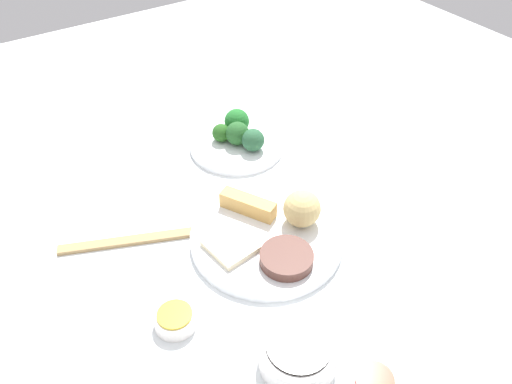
# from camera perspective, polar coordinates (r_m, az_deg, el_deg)

# --- Properties ---
(tabletop) EXTENTS (2.20, 2.20, 0.02)m
(tabletop) POSITION_cam_1_polar(r_m,az_deg,el_deg) (0.95, 0.96, -5.20)
(tabletop) COLOR white
(tabletop) RESTS_ON ground
(main_plate) EXTENTS (0.27, 0.27, 0.02)m
(main_plate) POSITION_cam_1_polar(r_m,az_deg,el_deg) (0.93, 1.18, -5.12)
(main_plate) COLOR white
(main_plate) RESTS_ON tabletop
(rice_scoop) EXTENTS (0.07, 0.07, 0.07)m
(rice_scoop) POSITION_cam_1_polar(r_m,az_deg,el_deg) (0.92, 5.13, -1.84)
(rice_scoop) COLOR tan
(rice_scoop) RESTS_ON main_plate
(spring_roll) EXTENTS (0.11, 0.08, 0.03)m
(spring_roll) POSITION_cam_1_polar(r_m,az_deg,el_deg) (0.96, -0.80, -1.37)
(spring_roll) COLOR tan
(spring_roll) RESTS_ON main_plate
(crab_rangoon_wonton) EXTENTS (0.09, 0.08, 0.01)m
(crab_rangoon_wonton) POSITION_cam_1_polar(r_m,az_deg,el_deg) (0.90, -2.87, -6.01)
(crab_rangoon_wonton) COLOR beige
(crab_rangoon_wonton) RESTS_ON main_plate
(stir_fry_heap) EXTENTS (0.09, 0.09, 0.02)m
(stir_fry_heap) POSITION_cam_1_polar(r_m,az_deg,el_deg) (0.87, 3.41, -7.31)
(stir_fry_heap) COLOR #502F26
(stir_fry_heap) RESTS_ON main_plate
(broccoli_plate) EXTENTS (0.21, 0.21, 0.01)m
(broccoli_plate) POSITION_cam_1_polar(r_m,az_deg,el_deg) (1.15, -2.12, 5.25)
(broccoli_plate) COLOR white
(broccoli_plate) RESTS_ON tabletop
(broccoli_floret_0) EXTENTS (0.05, 0.05, 0.05)m
(broccoli_floret_0) POSITION_cam_1_polar(r_m,az_deg,el_deg) (1.12, -2.07, 6.51)
(broccoli_floret_0) COLOR #245726
(broccoli_floret_0) RESTS_ON broccoli_plate
(broccoli_floret_1) EXTENTS (0.04, 0.04, 0.04)m
(broccoli_floret_1) POSITION_cam_1_polar(r_m,az_deg,el_deg) (1.14, -3.88, 6.56)
(broccoli_floret_1) COLOR #24571D
(broccoli_floret_1) RESTS_ON broccoli_plate
(broccoli_floret_2) EXTENTS (0.06, 0.06, 0.06)m
(broccoli_floret_2) POSITION_cam_1_polar(r_m,az_deg,el_deg) (1.16, -2.14, 7.86)
(broccoli_floret_2) COLOR #206927
(broccoli_floret_2) RESTS_ON broccoli_plate
(broccoli_floret_3) EXTENTS (0.05, 0.05, 0.05)m
(broccoli_floret_3) POSITION_cam_1_polar(r_m,az_deg,el_deg) (1.10, -0.33, 5.78)
(broccoli_floret_3) COLOR #285837
(broccoli_floret_3) RESTS_ON broccoli_plate
(soy_sauce_bowl) EXTENTS (0.11, 0.11, 0.04)m
(soy_sauce_bowl) POSITION_cam_1_polar(r_m,az_deg,el_deg) (0.77, 4.67, -17.49)
(soy_sauce_bowl) COLOR white
(soy_sauce_bowl) RESTS_ON tabletop
(soy_sauce_bowl_liquid) EXTENTS (0.09, 0.09, 0.00)m
(soy_sauce_bowl_liquid) POSITION_cam_1_polar(r_m,az_deg,el_deg) (0.75, 4.77, -16.57)
(soy_sauce_bowl_liquid) COLOR black
(soy_sauce_bowl_liquid) RESTS_ON soy_sauce_bowl
(sauce_ramekin_hot_mustard) EXTENTS (0.07, 0.07, 0.02)m
(sauce_ramekin_hot_mustard) POSITION_cam_1_polar(r_m,az_deg,el_deg) (0.82, -8.93, -13.82)
(sauce_ramekin_hot_mustard) COLOR white
(sauce_ramekin_hot_mustard) RESTS_ON tabletop
(sauce_ramekin_hot_mustard_liquid) EXTENTS (0.05, 0.05, 0.00)m
(sauce_ramekin_hot_mustard_liquid) POSITION_cam_1_polar(r_m,az_deg,el_deg) (0.81, -9.03, -13.26)
(sauce_ramekin_hot_mustard_liquid) COLOR yellow
(sauce_ramekin_hot_mustard_liquid) RESTS_ON sauce_ramekin_hot_mustard
(sauce_ramekin_sweet_and_sour) EXTENTS (0.07, 0.07, 0.02)m
(sauce_ramekin_sweet_and_sour) POSITION_cam_1_polar(r_m,az_deg,el_deg) (0.77, 12.87, -20.07)
(sauce_ramekin_sweet_and_sour) COLOR white
(sauce_ramekin_sweet_and_sour) RESTS_ON tabletop
(sauce_ramekin_sweet_and_sour_liquid) EXTENTS (0.05, 0.05, 0.00)m
(sauce_ramekin_sweet_and_sour_liquid) POSITION_cam_1_polar(r_m,az_deg,el_deg) (0.76, 13.03, -19.57)
(sauce_ramekin_sweet_and_sour_liquid) COLOR red
(sauce_ramekin_sweet_and_sour_liquid) RESTS_ON sauce_ramekin_sweet_and_sour
(chopsticks_pair) EXTENTS (0.11, 0.23, 0.01)m
(chopsticks_pair) POSITION_cam_1_polar(r_m,az_deg,el_deg) (0.96, -14.19, -5.31)
(chopsticks_pair) COLOR #A28050
(chopsticks_pair) RESTS_ON tabletop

